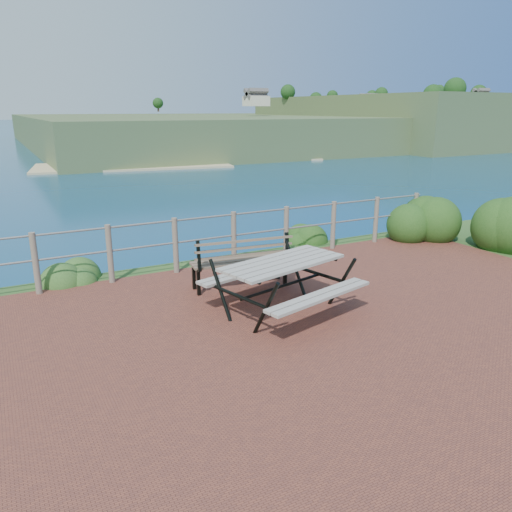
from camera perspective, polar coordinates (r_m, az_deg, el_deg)
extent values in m
cube|color=brown|center=(6.86, 9.76, -8.37)|extent=(10.00, 7.00, 0.12)
cylinder|color=#6B5B4C|center=(8.56, -23.88, -0.79)|extent=(0.10, 0.10, 1.00)
cylinder|color=#6B5B4C|center=(8.70, -16.36, 0.23)|extent=(0.10, 0.10, 1.00)
cylinder|color=#6B5B4C|center=(8.98, -9.19, 1.20)|extent=(0.10, 0.10, 1.00)
cylinder|color=#6B5B4C|center=(9.39, -2.55, 2.08)|extent=(0.10, 0.10, 1.00)
cylinder|color=#6B5B4C|center=(9.92, 3.46, 2.85)|extent=(0.10, 0.10, 1.00)
cylinder|color=#6B5B4C|center=(10.55, 8.82, 3.51)|extent=(0.10, 0.10, 1.00)
cylinder|color=#6B5B4C|center=(11.27, 13.54, 4.06)|extent=(0.10, 0.10, 1.00)
cylinder|color=#6B5B4C|center=(12.05, 17.68, 4.53)|extent=(0.10, 0.10, 1.00)
cylinder|color=slate|center=(9.29, -2.58, 4.76)|extent=(9.40, 0.04, 0.04)
cylinder|color=slate|center=(9.38, -2.55, 2.37)|extent=(9.40, 0.04, 0.04)
cube|color=#405128|center=(258.75, 6.10, 14.43)|extent=(260.00, 180.00, 12.00)
cube|color=#405128|center=(268.65, 22.20, 14.28)|extent=(160.00, 120.00, 20.00)
cube|color=#CBB78B|center=(187.10, 18.28, 11.20)|extent=(209.53, 114.73, 0.50)
cube|color=#9D978C|center=(7.05, 3.06, -0.75)|extent=(1.95, 1.17, 0.04)
cube|color=#9D978C|center=(7.14, 3.03, -3.08)|extent=(1.83, 0.70, 0.04)
cube|color=#9D978C|center=(7.14, 3.03, -3.08)|extent=(1.83, 0.70, 0.04)
cylinder|color=black|center=(7.16, 3.02, -3.46)|extent=(1.53, 0.43, 0.04)
cube|color=brown|center=(8.17, -1.84, -0.56)|extent=(1.65, 0.60, 0.04)
cube|color=brown|center=(8.09, -1.86, 1.35)|extent=(1.61, 0.32, 0.37)
cube|color=black|center=(8.23, -1.83, -2.03)|extent=(0.06, 0.07, 0.44)
cube|color=black|center=(8.23, -1.83, -2.03)|extent=(0.06, 0.07, 0.44)
cube|color=black|center=(8.23, -1.83, -2.03)|extent=(0.06, 0.07, 0.44)
cube|color=black|center=(8.23, -1.83, -2.03)|extent=(0.06, 0.07, 0.44)
ellipsoid|color=#143D13|center=(11.92, 27.17, 0.78)|extent=(1.47, 1.47, 2.09)
ellipsoid|color=#143D13|center=(11.94, 18.15, 1.82)|extent=(1.15, 1.15, 1.64)
ellipsoid|color=#2D5620|center=(9.25, -20.29, -2.56)|extent=(0.76, 0.76, 0.50)
ellipsoid|color=#143D13|center=(11.26, 5.71, 1.72)|extent=(0.81, 0.81, 0.56)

